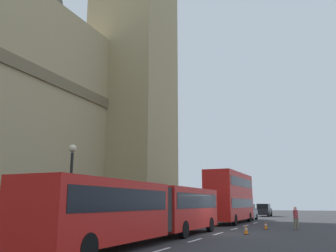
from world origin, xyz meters
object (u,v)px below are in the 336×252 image
articulated_bus (150,207)px  sedan_trailing (264,210)px  sedan_lead (247,212)px  traffic_cone_west (246,230)px  street_lamp (71,183)px  double_decker_bus (230,195)px  pedestrian_near_cones (296,217)px  traffic_cone_middle (266,225)px

articulated_bus → sedan_trailing: articulated_bus is taller
sedan_lead → sedan_trailing: bearing=-0.5°
sedan_lead → traffic_cone_west: sedan_lead is taller
sedan_trailing → street_lamp: size_ratio=0.83×
double_decker_bus → pedestrian_near_cones: size_ratio=6.27×
pedestrian_near_cones → sedan_trailing: bearing=13.4°
articulated_bus → street_lamp: size_ratio=3.29×
articulated_bus → traffic_cone_west: (6.31, -3.79, -1.46)m
double_decker_bus → traffic_cone_west: size_ratio=18.26×
articulated_bus → traffic_cone_west: 7.51m
sedan_lead → articulated_bus: bearing=-180.0°
double_decker_bus → street_lamp: (-19.10, 4.50, 0.35)m
sedan_lead → pedestrian_near_cones: (-14.22, -6.48, -0.00)m
traffic_cone_west → street_lamp: street_lamp is taller
sedan_trailing → street_lamp: 39.89m
double_decker_bus → sedan_trailing: (20.47, -0.09, -1.80)m
articulated_bus → pedestrian_near_cones: articulated_bus is taller
traffic_cone_middle → street_lamp: (-12.48, 8.78, 2.77)m
traffic_cone_west → sedan_lead: bearing=10.9°
double_decker_bus → traffic_cone_middle: 8.25m
double_decker_bus → traffic_cone_west: (-11.78, -3.79, -2.43)m
traffic_cone_west → traffic_cone_middle: (5.16, -0.48, 0.00)m
pedestrian_near_cones → traffic_cone_middle: bearing=100.5°
sedan_trailing → traffic_cone_west: size_ratio=7.59×
pedestrian_near_cones → sedan_lead: bearing=24.5°
sedan_trailing → pedestrian_near_cones: sedan_trailing is taller
double_decker_bus → sedan_trailing: 20.55m
sedan_trailing → pedestrian_near_cones: 27.43m
sedan_lead → street_lamp: 27.55m
sedan_lead → traffic_cone_middle: bearing=-163.7°
sedan_trailing → traffic_cone_west: sedan_trailing is taller
street_lamp → pedestrian_near_cones: (12.88, -10.97, -2.14)m
traffic_cone_west → traffic_cone_middle: same height
sedan_lead → sedan_trailing: 12.46m
sedan_lead → pedestrian_near_cones: sedan_lead is taller
double_decker_bus → traffic_cone_middle: bearing=-147.2°
sedan_lead → sedan_trailing: size_ratio=1.00×
articulated_bus → sedan_lead: (26.09, 0.01, -0.83)m
sedan_trailing → pedestrian_near_cones: (-26.68, -6.38, -0.00)m
pedestrian_near_cones → articulated_bus: bearing=151.4°
pedestrian_near_cones → street_lamp: bearing=139.6°
articulated_bus → sedan_trailing: size_ratio=3.94×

